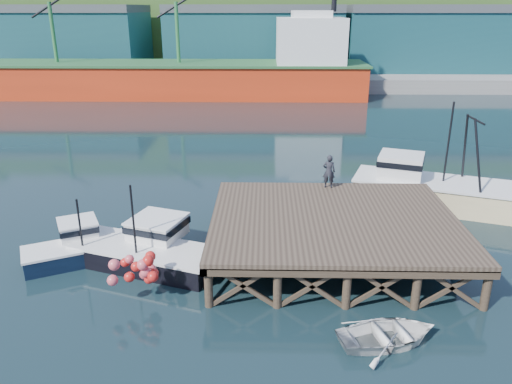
{
  "coord_description": "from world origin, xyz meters",
  "views": [
    {
      "loc": [
        2.14,
        -22.6,
        11.76
      ],
      "look_at": [
        1.62,
        2.0,
        2.64
      ],
      "focal_mm": 35.0,
      "sensor_mm": 36.0,
      "label": 1
    }
  ],
  "objects_px": {
    "trawler": "(432,186)",
    "dockworker": "(329,171)",
    "dinghy": "(388,334)",
    "boat_black": "(148,248)",
    "boat_navy": "(81,246)"
  },
  "relations": [
    {
      "from": "boat_navy",
      "to": "dockworker",
      "type": "distance_m",
      "value": 13.77
    },
    {
      "from": "boat_navy",
      "to": "dinghy",
      "type": "xyz_separation_m",
      "value": [
        13.71,
        -6.46,
        -0.3
      ]
    },
    {
      "from": "dinghy",
      "to": "boat_black",
      "type": "bearing_deg",
      "value": 45.48
    },
    {
      "from": "boat_navy",
      "to": "dockworker",
      "type": "height_order",
      "value": "dockworker"
    },
    {
      "from": "boat_black",
      "to": "dockworker",
      "type": "relative_size",
      "value": 3.95
    },
    {
      "from": "trawler",
      "to": "dockworker",
      "type": "bearing_deg",
      "value": -139.69
    },
    {
      "from": "boat_black",
      "to": "trawler",
      "type": "height_order",
      "value": "trawler"
    },
    {
      "from": "boat_black",
      "to": "dockworker",
      "type": "bearing_deg",
      "value": 48.81
    },
    {
      "from": "boat_navy",
      "to": "boat_black",
      "type": "height_order",
      "value": "boat_black"
    },
    {
      "from": "boat_navy",
      "to": "dockworker",
      "type": "relative_size",
      "value": 3.03
    },
    {
      "from": "boat_black",
      "to": "trawler",
      "type": "xyz_separation_m",
      "value": [
        16.0,
        7.82,
        0.55
      ]
    },
    {
      "from": "dockworker",
      "to": "dinghy",
      "type": "bearing_deg",
      "value": 105.23
    },
    {
      "from": "dinghy",
      "to": "boat_navy",
      "type": "bearing_deg",
      "value": 50.57
    },
    {
      "from": "boat_black",
      "to": "dinghy",
      "type": "relative_size",
      "value": 1.98
    },
    {
      "from": "dinghy",
      "to": "dockworker",
      "type": "xyz_separation_m",
      "value": [
        -1.03,
        11.26,
        2.69
      ]
    }
  ]
}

